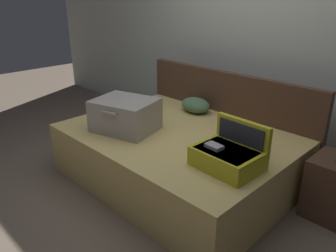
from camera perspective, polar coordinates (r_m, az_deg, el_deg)
ground_plane at (r=3.11m, az=-3.82°, el=-11.87°), size 12.00×12.00×0.00m
back_wall at (r=3.89m, az=14.86°, el=14.92°), size 8.00×0.10×2.60m
bed at (r=3.22m, az=1.43°, el=-5.32°), size 2.09×1.51×0.51m
headboard at (r=3.70m, az=9.98°, el=1.85°), size 2.13×0.08×0.96m
hard_case_large at (r=3.15m, az=-7.37°, el=1.95°), size 0.66×0.58×0.30m
hard_case_medium at (r=2.52m, az=10.40°, el=-4.93°), size 0.49×0.40×0.34m
pillow_near_headboard at (r=3.65m, az=4.76°, el=3.63°), size 0.40×0.33×0.16m
pillow_center_head at (r=2.90m, az=12.24°, el=-1.16°), size 0.46×0.30×0.22m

